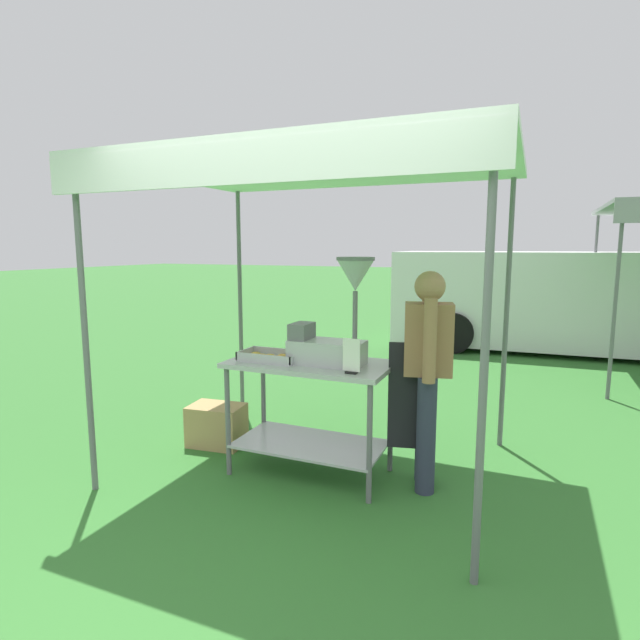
% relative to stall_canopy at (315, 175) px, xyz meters
% --- Properties ---
extents(ground_plane, '(70.00, 70.00, 0.00)m').
position_rel_stall_canopy_xyz_m(ground_plane, '(0.24, 4.54, -2.31)').
color(ground_plane, '#33702D').
extents(stall_canopy, '(2.90, 2.26, 2.40)m').
position_rel_stall_canopy_xyz_m(stall_canopy, '(0.00, 0.00, 0.00)').
color(stall_canopy, slate).
rests_on(stall_canopy, ground).
extents(donut_cart, '(1.25, 0.66, 0.90)m').
position_rel_stall_canopy_xyz_m(donut_cart, '(-0.00, -0.10, -1.66)').
color(donut_cart, '#B7B7BC').
rests_on(donut_cart, ground).
extents(donut_tray, '(0.47, 0.28, 0.07)m').
position_rel_stall_canopy_xyz_m(donut_tray, '(-0.30, -0.17, -1.39)').
color(donut_tray, '#B7B7BC').
rests_on(donut_tray, donut_cart).
extents(donut_fryer, '(0.64, 0.28, 0.81)m').
position_rel_stall_canopy_xyz_m(donut_fryer, '(0.21, -0.11, -1.10)').
color(donut_fryer, '#B7B7BC').
rests_on(donut_fryer, donut_cart).
extents(menu_sign, '(0.13, 0.05, 0.25)m').
position_rel_stall_canopy_xyz_m(menu_sign, '(0.41, -0.32, -1.31)').
color(menu_sign, black).
rests_on(menu_sign, donut_cart).
extents(vendor, '(0.47, 0.54, 1.61)m').
position_rel_stall_canopy_xyz_m(vendor, '(0.87, 0.03, -1.41)').
color(vendor, '#2D3347').
rests_on(vendor, ground).
extents(supply_crate, '(0.51, 0.38, 0.37)m').
position_rel_stall_canopy_xyz_m(supply_crate, '(-1.01, 0.09, -2.13)').
color(supply_crate, tan).
rests_on(supply_crate, ground).
extents(van_white, '(5.75, 2.28, 1.69)m').
position_rel_stall_canopy_xyz_m(van_white, '(2.08, 6.05, -1.43)').
color(van_white, white).
rests_on(van_white, ground).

